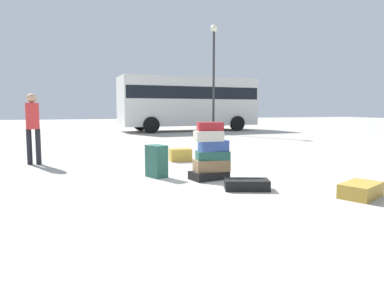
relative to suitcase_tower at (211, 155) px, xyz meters
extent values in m
plane|color=#ADA89E|center=(0.28, -0.10, -0.46)|extent=(80.00, 80.00, 0.00)
cube|color=black|center=(-0.03, 0.02, -0.38)|extent=(0.77, 0.54, 0.16)
cube|color=olive|center=(0.02, 0.02, -0.19)|extent=(0.66, 0.40, 0.22)
cube|color=#26594C|center=(0.04, 0.03, -0.01)|extent=(0.66, 0.45, 0.16)
cube|color=#334F99|center=(0.06, 0.02, 0.18)|extent=(0.52, 0.30, 0.21)
cube|color=beige|center=(-0.09, -0.09, 0.37)|extent=(0.53, 0.33, 0.19)
cube|color=maroon|center=(-0.04, -0.05, 0.55)|extent=(0.51, 0.35, 0.16)
cube|color=#B28C33|center=(1.64, -1.96, -0.35)|extent=(0.82, 0.69, 0.21)
cube|color=black|center=(0.24, -0.98, -0.37)|extent=(0.80, 0.58, 0.17)
cube|color=#26594C|center=(-0.92, 0.54, -0.14)|extent=(0.40, 0.47, 0.63)
cube|color=#B28C33|center=(0.13, 2.39, -0.30)|extent=(0.56, 0.38, 0.31)
cylinder|color=black|center=(-3.45, 3.04, -0.03)|extent=(0.12, 0.12, 0.85)
cylinder|color=black|center=(-3.24, 2.95, -0.03)|extent=(0.12, 0.12, 0.85)
cylinder|color=red|center=(-3.34, 3.00, 0.70)|extent=(0.30, 0.30, 0.62)
sphere|color=tan|center=(-3.34, 3.00, 1.12)|extent=(0.22, 0.22, 0.22)
cube|color=silver|center=(4.16, 13.89, 1.29)|extent=(8.30, 2.88, 2.80)
cube|color=black|center=(4.16, 13.89, 1.78)|extent=(8.13, 2.90, 0.70)
cylinder|color=black|center=(6.76, 15.26, -0.01)|extent=(0.91, 0.29, 0.90)
cylinder|color=black|center=(6.88, 12.76, -0.01)|extent=(0.91, 0.29, 0.90)
cylinder|color=black|center=(1.45, 15.01, -0.01)|extent=(0.91, 0.29, 0.90)
cylinder|color=black|center=(1.56, 12.51, -0.01)|extent=(0.91, 0.29, 0.90)
cylinder|color=#333338|center=(4.54, 10.86, 2.20)|extent=(0.12, 0.12, 5.32)
sphere|color=#F2F2CC|center=(4.54, 10.86, 4.99)|extent=(0.36, 0.36, 0.36)
camera|label=1|loc=(-2.42, -5.96, 0.87)|focal=32.25mm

